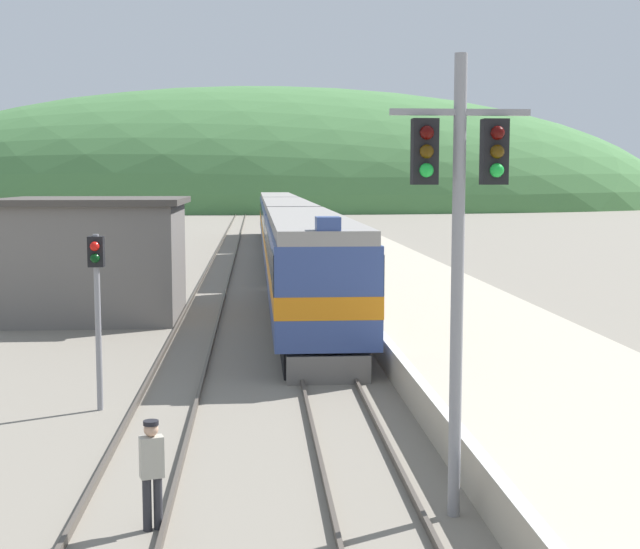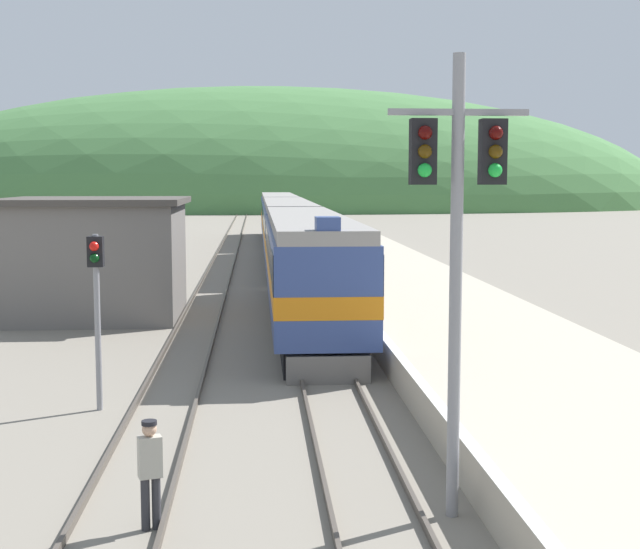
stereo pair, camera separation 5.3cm
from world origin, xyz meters
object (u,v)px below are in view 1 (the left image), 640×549
(carriage_third, at_px, (277,216))
(express_train_lead_car, at_px, (307,265))
(carriage_second, at_px, (287,231))
(track_worker, at_px, (152,468))
(signal_mast_main, at_px, (459,218))
(signal_post_siding, at_px, (97,285))

(carriage_third, bearing_deg, express_train_lead_car, -90.00)
(carriage_second, distance_m, track_worker, 41.52)
(track_worker, bearing_deg, carriage_second, 85.09)
(signal_mast_main, bearing_deg, carriage_third, 91.13)
(carriage_second, distance_m, carriage_third, 22.50)
(carriage_third, relative_size, signal_mast_main, 2.93)
(signal_mast_main, height_order, track_worker, signal_mast_main)
(express_train_lead_car, height_order, carriage_second, express_train_lead_car)
(carriage_second, distance_m, signal_mast_main, 41.23)
(signal_post_siding, bearing_deg, carriage_third, 84.32)
(signal_post_siding, relative_size, track_worker, 2.39)
(carriage_third, distance_m, signal_post_siding, 56.77)
(express_train_lead_car, bearing_deg, carriage_third, 90.00)
(express_train_lead_car, height_order, signal_post_siding, express_train_lead_car)
(track_worker, bearing_deg, signal_post_siding, 105.68)
(signal_post_siding, bearing_deg, signal_mast_main, -46.05)
(carriage_third, bearing_deg, track_worker, -93.18)
(express_train_lead_car, distance_m, signal_mast_main, 19.35)
(carriage_third, distance_m, track_worker, 63.95)
(express_train_lead_car, distance_m, carriage_second, 21.99)
(signal_post_siding, height_order, track_worker, signal_post_siding)
(track_worker, bearing_deg, signal_mast_main, 2.68)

